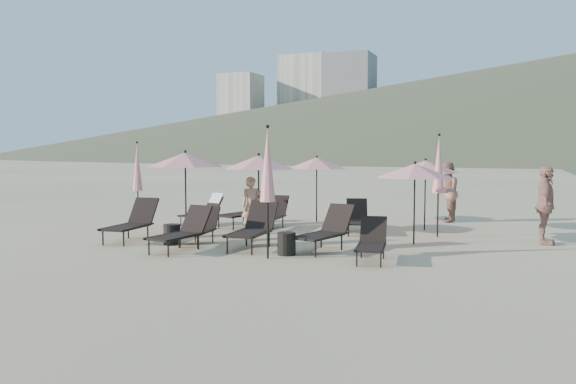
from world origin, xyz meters
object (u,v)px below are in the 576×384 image
at_px(lounger_8, 272,214).
at_px(lounger_1, 200,227).
at_px(lounger_2, 182,231).
at_px(side_table_1, 287,244).
at_px(beachgoer_b, 447,192).
at_px(umbrella_open_1, 259,162).
at_px(lounger_3, 253,227).
at_px(umbrella_closed_1, 439,165).
at_px(umbrella_open_3, 317,163).
at_px(beachgoer_a, 252,206).
at_px(lounger_9, 357,218).
at_px(umbrella_open_2, 415,171).
at_px(lounger_5, 372,241).
at_px(umbrella_closed_0, 268,166).
at_px(beachgoer_c, 545,205).
at_px(lounger_7, 245,210).
at_px(side_table_0, 172,234).
at_px(lounger_4, 325,230).
at_px(lounger_6, 205,210).
at_px(umbrella_closed_2, 137,167).
at_px(umbrella_open_0, 185,160).
at_px(umbrella_open_4, 425,167).
at_px(lounger_0, 132,222).

bearing_deg(lounger_8, lounger_1, -103.24).
distance_m(lounger_2, side_table_1, 2.45).
xyz_separation_m(lounger_2, beachgoer_b, (4.90, 7.75, 0.50)).
bearing_deg(umbrella_open_1, lounger_3, -67.48).
bearing_deg(lounger_8, umbrella_closed_1, -2.88).
distance_m(umbrella_open_3, beachgoer_a, 3.55).
distance_m(lounger_9, beachgoer_a, 2.94).
xyz_separation_m(lounger_9, umbrella_open_2, (1.79, -1.36, 1.36)).
bearing_deg(lounger_9, lounger_5, -87.52).
distance_m(umbrella_closed_0, beachgoer_b, 8.40).
bearing_deg(beachgoer_c, lounger_3, 117.01).
distance_m(lounger_3, lounger_7, 3.90).
bearing_deg(side_table_0, side_table_1, -4.67).
height_order(lounger_2, lounger_9, lounger_2).
height_order(lounger_4, side_table_0, lounger_4).
bearing_deg(lounger_9, lounger_3, -132.35).
height_order(lounger_8, umbrella_closed_1, umbrella_closed_1).
xyz_separation_m(lounger_7, umbrella_closed_0, (2.79, -4.44, 1.46)).
xyz_separation_m(lounger_1, lounger_6, (-1.85, 3.31, 0.05)).
bearing_deg(beachgoer_b, lounger_6, -63.78).
xyz_separation_m(lounger_3, umbrella_closed_2, (-4.82, 2.04, 1.29)).
height_order(lounger_6, umbrella_open_0, umbrella_open_0).
relative_size(lounger_2, umbrella_open_1, 0.79).
bearing_deg(side_table_1, side_table_0, 175.33).
distance_m(lounger_2, umbrella_open_0, 3.18).
bearing_deg(side_table_1, lounger_8, 118.35).
relative_size(lounger_1, lounger_7, 0.82).
relative_size(umbrella_open_0, umbrella_open_2, 1.14).
relative_size(umbrella_open_0, umbrella_closed_2, 0.89).
bearing_deg(lounger_6, umbrella_closed_0, -31.38).
height_order(umbrella_open_4, side_table_0, umbrella_open_4).
xyz_separation_m(lounger_9, umbrella_closed_0, (-0.72, -4.40, 1.52)).
bearing_deg(umbrella_closed_0, umbrella_open_0, 145.27).
bearing_deg(lounger_5, lounger_0, 168.09).
bearing_deg(side_table_1, lounger_3, 153.35).
height_order(lounger_3, beachgoer_c, beachgoer_c).
distance_m(lounger_2, umbrella_open_3, 6.42).
relative_size(lounger_4, umbrella_open_1, 0.84).
bearing_deg(umbrella_closed_2, umbrella_closed_1, 9.01).
bearing_deg(umbrella_open_4, beachgoer_a, -147.49).
distance_m(lounger_0, lounger_2, 2.10).
bearing_deg(umbrella_open_4, umbrella_open_2, -86.66).
relative_size(lounger_2, lounger_8, 1.06).
bearing_deg(lounger_0, beachgoer_b, 38.93).
height_order(lounger_7, beachgoer_b, beachgoer_b).
relative_size(umbrella_open_3, umbrella_closed_0, 0.76).
xyz_separation_m(lounger_8, umbrella_closed_0, (1.84, -4.33, 1.51)).
relative_size(umbrella_open_2, beachgoer_a, 1.28).
relative_size(lounger_4, lounger_9, 1.11).
xyz_separation_m(umbrella_closed_0, beachgoer_b, (2.70, 7.89, -0.99)).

